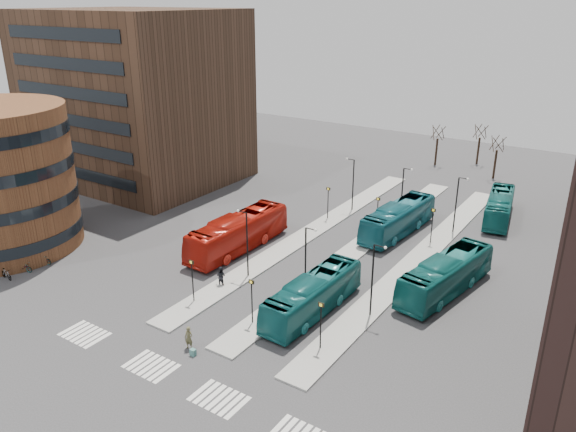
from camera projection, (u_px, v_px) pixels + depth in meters
The scene contains 22 objects.
ground at pixel (114, 405), 34.45m from camera, with size 160.00×160.00×0.00m, color #313134.
island_left at pixel (312, 231), 59.76m from camera, with size 2.50×45.00×0.15m, color #969791.
island_mid at pixel (363, 244), 56.67m from camera, with size 2.50×45.00×0.15m, color #969791.
island_right at pixel (419, 258), 53.58m from camera, with size 2.50×45.00×0.15m, color #969791.
suitcase at pixel (193, 352), 39.10m from camera, with size 0.40×0.31×0.49m, color #1C2B9D.
red_bus at pixel (238, 233), 55.04m from camera, with size 2.98×12.74×3.55m, color #B0190D.
teal_bus_a at pixel (313, 295), 43.99m from camera, with size 2.60×11.12×3.10m, color #135E60.
teal_bus_b at pixel (398, 219), 58.86m from camera, with size 2.79×11.93×3.32m, color #16616E.
teal_bus_c at pixel (446, 275), 46.98m from camera, with size 2.76×11.79×3.28m, color #136360.
teal_bus_d at pixel (499, 207), 62.61m from camera, with size 2.51×10.75×2.99m, color #146663.
traveller at pixel (189, 338), 39.64m from camera, with size 0.64×0.42×1.76m, color brown.
commuter_a at pixel (221, 276), 48.38m from camera, with size 0.88×0.68×1.81m, color black.
commuter_b at pixel (302, 293), 45.73m from camera, with size 0.95×0.40×1.62m, color black.
commuter_c at pixel (309, 284), 47.02m from camera, with size 1.17×0.67×1.81m, color black.
bicycle_near at pixel (24, 267), 50.90m from camera, with size 0.61×1.74×0.91m, color gray.
bicycle_mid at pixel (6, 274), 49.61m from camera, with size 0.46×1.63×0.98m, color gray.
bicycle_far at pixel (43, 259), 52.45m from camera, with size 0.63×1.80×0.95m, color gray.
crosswalk_stripes at pixel (181, 380), 36.65m from camera, with size 22.35×2.40×0.01m.
office_block at pixel (136, 97), 74.31m from camera, with size 25.00×20.12×22.00m.
sign_poles at pixel (325, 246), 50.59m from camera, with size 12.45×22.12×3.65m.
lamp_posts at pixel (361, 219), 53.51m from camera, with size 14.04×20.24×6.12m.
bare_trees at pixel (470, 151), 80.70m from camera, with size 10.97×8.14×5.90m.
Camera 1 is at (24.30, -17.29, 23.37)m, focal length 35.00 mm.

